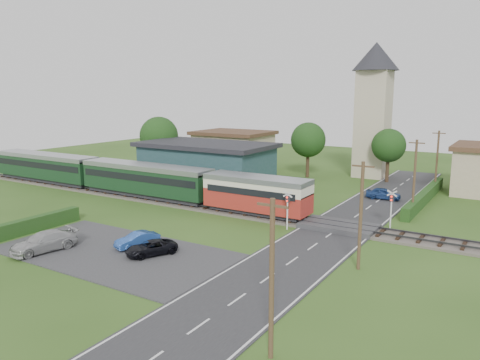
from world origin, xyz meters
The scene contains 31 objects.
ground centered at (0.00, 0.00, 0.00)m, with size 120.00×120.00×0.00m, color #2D4C19.
railway_track centered at (0.00, 2.00, 0.11)m, with size 76.00×3.20×0.49m.
road centered at (10.00, 0.00, 0.03)m, with size 6.00×70.00×0.05m, color #28282B.
car_park centered at (-1.50, -12.00, 0.04)m, with size 17.00×9.00×0.08m, color #333335.
crossing_deck centered at (10.00, 2.00, 0.23)m, with size 6.20×3.40×0.45m, color #333335.
platform centered at (-10.00, 5.20, 0.23)m, with size 30.00×3.00×0.45m, color gray.
equipment_hut centered at (-18.00, 5.20, 1.75)m, with size 2.30×2.30×2.55m.
station_building centered at (-10.00, 10.99, 2.69)m, with size 16.00×9.00×5.30m.
train centered at (-14.65, 2.00, 2.18)m, with size 43.20×2.90×3.40m.
church_tower centered at (5.00, 28.00, 10.23)m, with size 6.00×6.00×17.60m.
house_west centered at (-15.00, 25.00, 2.79)m, with size 10.80×8.80×5.50m.
hedge_carpark centered at (-11.00, -12.00, 0.60)m, with size 0.80×9.00×1.20m, color #193814.
hedge_roadside centered at (14.20, 16.00, 0.60)m, with size 0.80×18.00×1.20m, color #193814.
hedge_station centered at (-10.00, 15.50, 0.65)m, with size 22.00×0.80×1.30m, color #193814.
tree_a centered at (-20.00, 14.00, 5.38)m, with size 5.20×5.20×8.00m.
tree_b centered at (-2.00, 23.00, 5.02)m, with size 4.60×4.60×7.34m.
tree_c centered at (8.00, 25.00, 4.65)m, with size 4.20×4.20×6.78m.
utility_pole_a centered at (14.20, -18.00, 3.63)m, with size 1.40×0.22×7.00m.
utility_pole_b centered at (14.20, -6.00, 3.63)m, with size 1.40×0.22×7.00m.
utility_pole_c centered at (14.20, 10.00, 3.63)m, with size 1.40×0.22×7.00m.
utility_pole_d centered at (14.20, 22.00, 3.63)m, with size 1.40×0.22×7.00m.
crossing_signal_near centered at (6.40, -0.41, 2.14)m, with size 0.84×0.28×3.28m.
crossing_signal_far centered at (13.60, 4.39, 2.14)m, with size 0.84×0.28×3.28m.
streetlamp_west centered at (-22.00, 20.00, 3.04)m, with size 0.30×0.30×5.15m.
streetlamp_east centered at (16.00, 27.00, 3.04)m, with size 0.30×0.30×5.15m.
car_on_road centered at (10.24, 14.92, 0.66)m, with size 1.43×3.56×1.21m, color navy.
car_park_blue centered at (-0.85, -10.36, 0.62)m, with size 1.14×3.27×1.08m, color #2750A4.
car_park_silver centered at (-5.89, -14.50, 0.76)m, with size 1.90×4.68×1.36m, color #ABABAB.
car_park_dark centered at (1.14, -11.09, 0.58)m, with size 1.64×3.57×0.99m, color black.
pedestrian_near centered at (-2.42, 5.54, 1.35)m, with size 0.65×0.43×1.79m, color gray.
pedestrian_far centered at (-14.52, 4.87, 1.32)m, with size 0.85×0.66×1.74m, color gray.
Camera 1 is at (22.68, -34.26, 11.18)m, focal length 35.00 mm.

